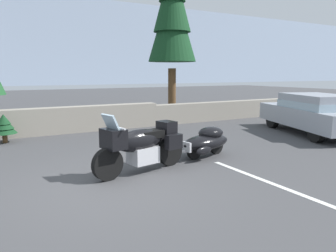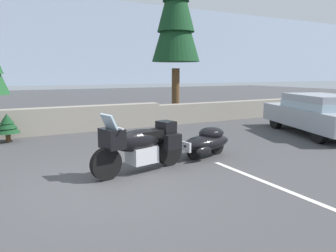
# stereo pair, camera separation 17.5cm
# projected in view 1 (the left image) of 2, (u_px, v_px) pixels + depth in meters

# --- Properties ---
(ground_plane) EXTENTS (80.00, 80.00, 0.00)m
(ground_plane) POSITION_uv_depth(u_px,v_px,m) (111.00, 185.00, 6.19)
(ground_plane) COLOR #424244
(stone_guard_wall) EXTENTS (24.00, 0.56, 0.94)m
(stone_guard_wall) POSITION_uv_depth(u_px,v_px,m) (54.00, 122.00, 11.39)
(stone_guard_wall) COLOR gray
(stone_guard_wall) RESTS_ON ground
(touring_motorcycle) EXTENTS (2.29, 1.02, 1.33)m
(touring_motorcycle) POSITION_uv_depth(u_px,v_px,m) (141.00, 144.00, 6.91)
(touring_motorcycle) COLOR black
(touring_motorcycle) RESTS_ON ground
(car_shaped_trailer) EXTENTS (2.23, 1.00, 0.76)m
(car_shaped_trailer) POSITION_uv_depth(u_px,v_px,m) (206.00, 141.00, 8.28)
(car_shaped_trailer) COLOR black
(car_shaped_trailer) RESTS_ON ground
(sedan_at_right_edge) EXTENTS (3.20, 4.85, 1.41)m
(sedan_at_right_edge) POSITION_uv_depth(u_px,v_px,m) (314.00, 112.00, 11.33)
(sedan_at_right_edge) COLOR black
(sedan_at_right_edge) RESTS_ON ground
(pine_tree_tall) EXTENTS (2.25, 2.25, 8.19)m
(pine_tree_tall) POSITION_uv_depth(u_px,v_px,m) (172.00, 7.00, 14.86)
(pine_tree_tall) COLOR brown
(pine_tree_tall) RESTS_ON ground
(pine_sapling_farther) EXTENTS (0.74, 0.74, 0.89)m
(pine_sapling_farther) POSITION_uv_depth(u_px,v_px,m) (4.00, 125.00, 9.90)
(pine_sapling_farther) COLOR brown
(pine_sapling_farther) RESTS_ON ground
(parking_stripe_marker) EXTENTS (0.12, 3.60, 0.01)m
(parking_stripe_marker) POSITION_uv_depth(u_px,v_px,m) (274.00, 184.00, 6.24)
(parking_stripe_marker) COLOR silver
(parking_stripe_marker) RESTS_ON ground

